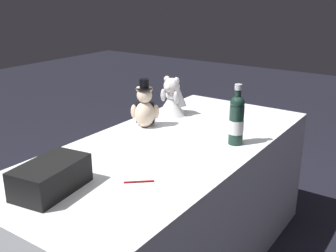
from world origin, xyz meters
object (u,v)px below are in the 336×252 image
(champagne_bottle, at_px, (237,119))
(signing_pen, at_px, (138,182))
(teddy_bear_groom, at_px, (145,109))
(teddy_bear_bride, at_px, (173,98))
(gift_case_black, at_px, (51,177))

(champagne_bottle, relative_size, signing_pen, 3.04)
(signing_pen, bearing_deg, teddy_bear_groom, 35.41)
(teddy_bear_bride, bearing_deg, champagne_bottle, -113.65)
(teddy_bear_groom, xyz_separation_m, gift_case_black, (-0.84, -0.18, -0.04))
(champagne_bottle, xyz_separation_m, signing_pen, (-0.63, 0.14, -0.13))
(champagne_bottle, bearing_deg, gift_case_black, 157.14)
(teddy_bear_groom, bearing_deg, signing_pen, -144.59)
(gift_case_black, bearing_deg, teddy_bear_bride, 9.15)
(signing_pen, bearing_deg, champagne_bottle, -12.09)
(gift_case_black, bearing_deg, champagne_bottle, -22.86)
(teddy_bear_bride, bearing_deg, signing_pen, -154.51)
(teddy_bear_bride, xyz_separation_m, champagne_bottle, (-0.24, -0.55, 0.03))
(teddy_bear_groom, height_order, signing_pen, teddy_bear_groom)
(teddy_bear_bride, distance_m, gift_case_black, 1.14)
(teddy_bear_groom, bearing_deg, teddy_bear_bride, -0.60)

